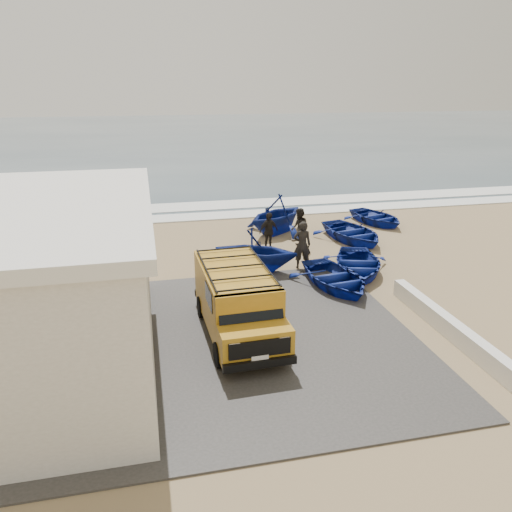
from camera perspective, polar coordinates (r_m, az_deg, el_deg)
ground at (r=16.58m, az=0.38°, el=-5.90°), size 160.00×160.00×0.00m
slab at (r=14.51m, az=-5.63°, el=-9.81°), size 12.00×10.00×0.05m
ocean at (r=71.04m, az=-10.14°, el=13.37°), size 180.00×88.00×0.01m
surf_line at (r=27.73m, az=-5.23°, el=4.57°), size 180.00×1.60×0.06m
surf_wash at (r=30.14m, az=-5.87°, el=5.73°), size 180.00×2.20×0.04m
parapet at (r=15.86m, az=21.04°, el=-7.43°), size 0.35×6.00×0.55m
van at (r=14.52m, az=-2.14°, el=-4.94°), size 2.08×4.86×2.06m
boat_near_left at (r=18.22m, az=9.03°, el=-2.46°), size 3.06×3.96×0.76m
boat_near_right at (r=19.75m, az=11.54°, el=-0.87°), size 3.57×4.26×0.76m
boat_mid_left at (r=19.34m, az=-0.06°, el=0.61°), size 4.18×3.97×1.72m
boat_mid_right at (r=23.70m, az=10.95°, el=2.65°), size 3.48×4.35×0.80m
boat_far_left at (r=24.39m, az=2.35°, el=4.81°), size 4.78×4.68×1.91m
boat_far_right at (r=26.89m, az=13.59°, el=4.35°), size 3.28×3.97×0.72m
fisherman_front at (r=19.77m, az=5.29°, el=1.27°), size 0.77×0.57×1.93m
fisherman_middle at (r=22.21m, az=4.97°, el=3.16°), size 0.80×0.96×1.81m
fisherman_back at (r=21.94m, az=1.44°, el=2.84°), size 1.06×0.76×1.68m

